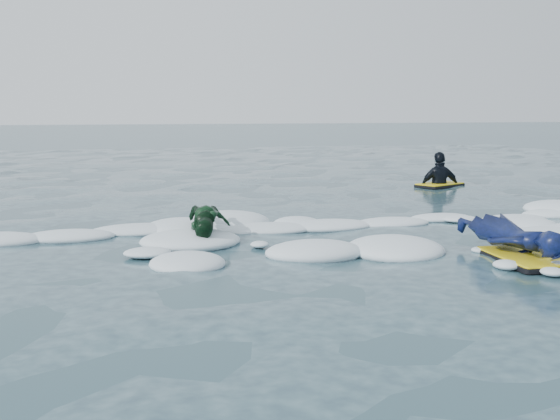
% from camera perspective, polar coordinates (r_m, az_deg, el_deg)
% --- Properties ---
extents(ground, '(120.00, 120.00, 0.00)m').
position_cam_1_polar(ground, '(8.47, -1.80, -3.51)').
color(ground, '#172C37').
rests_on(ground, ground).
extents(foam_band, '(12.00, 3.10, 0.30)m').
position_cam_1_polar(foam_band, '(9.46, -2.99, -2.24)').
color(foam_band, white).
rests_on(foam_band, ground).
extents(prone_woman_unit, '(0.73, 1.77, 0.46)m').
position_cam_1_polar(prone_woman_unit, '(8.56, 18.49, -2.22)').
color(prone_woman_unit, black).
rests_on(prone_woman_unit, ground).
extents(prone_child_unit, '(0.76, 1.28, 0.46)m').
position_cam_1_polar(prone_child_unit, '(9.19, -5.85, -1.11)').
color(prone_child_unit, black).
rests_on(prone_child_unit, ground).
extents(waiting_rider_unit, '(1.23, 1.03, 1.62)m').
position_cam_1_polar(waiting_rider_unit, '(15.72, 12.83, 1.72)').
color(waiting_rider_unit, black).
rests_on(waiting_rider_unit, ground).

